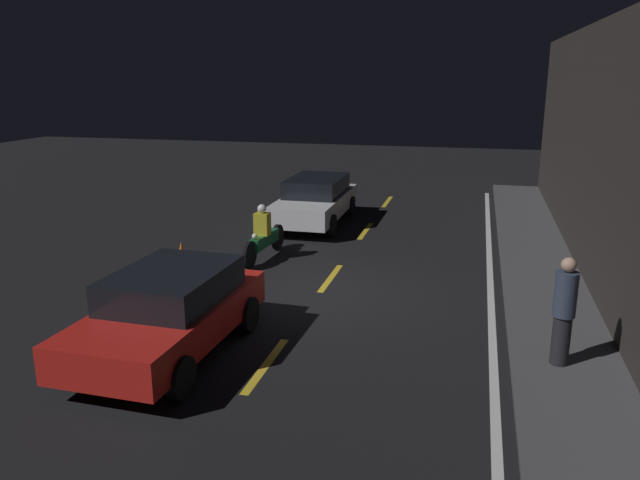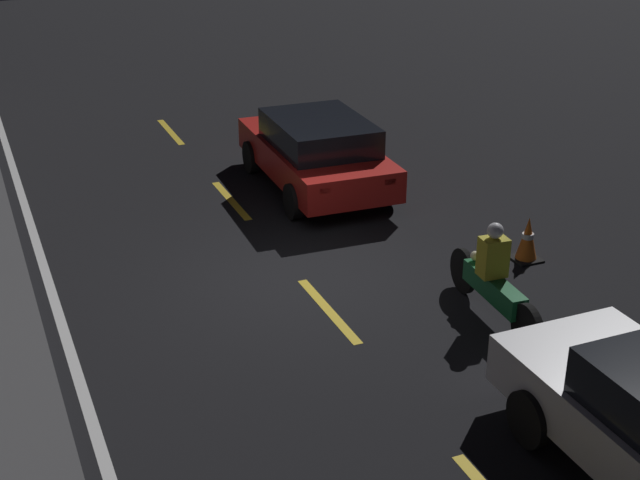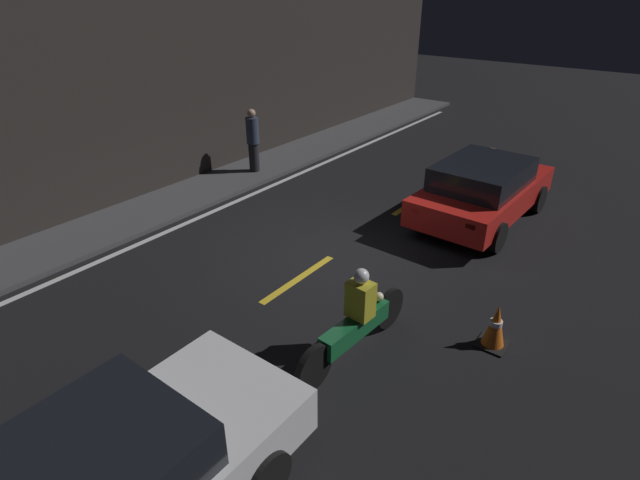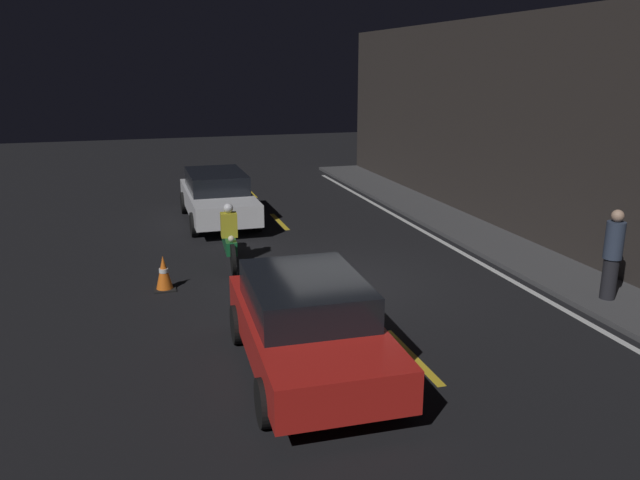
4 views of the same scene
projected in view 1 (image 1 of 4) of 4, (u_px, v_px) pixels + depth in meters
ground_plane at (320, 292)px, 13.19m from camera, size 56.00×56.00×0.00m
raised_curb at (551, 310)px, 12.09m from camera, size 28.00×1.73×0.11m
building_front at (626, 170)px, 11.13m from camera, size 28.00×0.30×5.63m
lane_dash_a at (387, 202)px, 22.56m from camera, size 2.00×0.14×0.01m
lane_dash_b at (366, 231)px, 18.34m from camera, size 2.00×0.14×0.01m
lane_dash_c at (331, 278)px, 14.13m from camera, size 2.00×0.14×0.01m
lane_dash_d at (266, 365)px, 9.91m from camera, size 2.00×0.14×0.01m
lane_solid_kerb at (491, 307)px, 12.36m from camera, size 25.20×0.14×0.01m
sedan_white at (315, 199)px, 19.07m from camera, size 4.53×1.89×1.42m
taxi_red at (170, 310)px, 10.17m from camera, size 4.11×2.05×1.40m
motorcycle at (264, 236)px, 15.48m from camera, size 2.44×0.38×1.40m
traffic_cone_near at (182, 256)px, 14.57m from camera, size 0.43×0.43×0.71m
pedestrian at (564, 311)px, 9.50m from camera, size 0.34×0.34×1.72m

